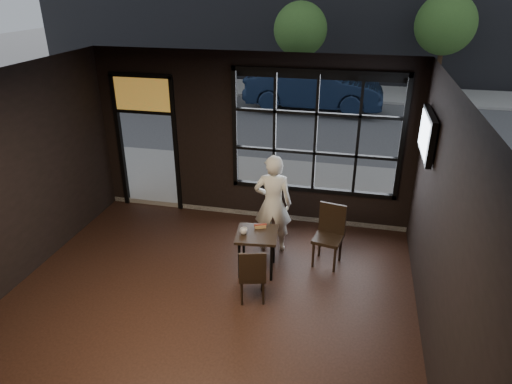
% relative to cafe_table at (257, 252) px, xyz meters
% --- Properties ---
extents(floor, '(6.00, 7.00, 0.02)m').
position_rel_cafe_table_xyz_m(floor, '(-0.54, -1.67, -0.36)').
color(floor, black).
rests_on(floor, ground).
extents(ceiling, '(6.00, 7.00, 0.02)m').
position_rel_cafe_table_xyz_m(ceiling, '(-0.54, -1.67, 2.86)').
color(ceiling, black).
rests_on(ceiling, ground).
extents(wall_right, '(0.04, 7.00, 3.20)m').
position_rel_cafe_table_xyz_m(wall_right, '(2.46, -1.67, 1.25)').
color(wall_right, black).
rests_on(wall_right, ground).
extents(window_frame, '(3.06, 0.12, 2.28)m').
position_rel_cafe_table_xyz_m(window_frame, '(0.66, 1.83, 1.45)').
color(window_frame, black).
rests_on(window_frame, ground).
extents(stained_transom, '(1.20, 0.06, 0.70)m').
position_rel_cafe_table_xyz_m(stained_transom, '(-2.64, 1.83, 2.00)').
color(stained_transom, orange).
rests_on(stained_transom, ground).
extents(street_asphalt, '(60.00, 41.00, 0.04)m').
position_rel_cafe_table_xyz_m(street_asphalt, '(-0.54, 22.33, -0.37)').
color(street_asphalt, '#545456').
rests_on(street_asphalt, ground).
extents(cafe_table, '(0.71, 0.71, 0.70)m').
position_rel_cafe_table_xyz_m(cafe_table, '(0.00, 0.00, 0.00)').
color(cafe_table, black).
rests_on(cafe_table, floor).
extents(chair_near, '(0.47, 0.47, 0.89)m').
position_rel_cafe_table_xyz_m(chair_near, '(0.09, -0.72, 0.10)').
color(chair_near, black).
rests_on(chair_near, floor).
extents(chair_window, '(0.52, 0.52, 1.02)m').
position_rel_cafe_table_xyz_m(chair_window, '(1.08, 0.44, 0.16)').
color(chair_window, black).
rests_on(chair_window, floor).
extents(man, '(0.68, 0.49, 1.75)m').
position_rel_cafe_table_xyz_m(man, '(0.11, 0.71, 0.53)').
color(man, silver).
rests_on(man, floor).
extents(hotdog, '(0.22, 0.15, 0.06)m').
position_rel_cafe_table_xyz_m(hotdog, '(0.01, 0.18, 0.37)').
color(hotdog, tan).
rests_on(hotdog, cafe_table).
extents(cup, '(0.14, 0.14, 0.10)m').
position_rel_cafe_table_xyz_m(cup, '(-0.20, -0.07, 0.39)').
color(cup, silver).
rests_on(cup, cafe_table).
extents(tv, '(0.13, 1.13, 0.66)m').
position_rel_cafe_table_xyz_m(tv, '(2.39, 0.75, 1.89)').
color(tv, black).
rests_on(tv, wall_right).
extents(navy_car, '(4.84, 1.79, 1.58)m').
position_rel_cafe_table_xyz_m(navy_car, '(-0.24, 10.13, 0.54)').
color(navy_car, '#101C33').
rests_on(navy_car, street_asphalt).
extents(maroon_car, '(4.92, 2.34, 1.62)m').
position_rel_cafe_table_xyz_m(maroon_car, '(-6.03, 10.20, 0.56)').
color(maroon_car, '#531515').
rests_on(maroon_car, street_asphalt).
extents(tree_left, '(2.11, 2.11, 3.60)m').
position_rel_cafe_table_xyz_m(tree_left, '(-1.17, 12.87, 2.19)').
color(tree_left, '#332114').
rests_on(tree_left, street_asphalt).
extents(tree_right, '(2.31, 2.31, 3.94)m').
position_rel_cafe_table_xyz_m(tree_right, '(4.31, 13.60, 2.42)').
color(tree_right, '#332114').
rests_on(tree_right, street_asphalt).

